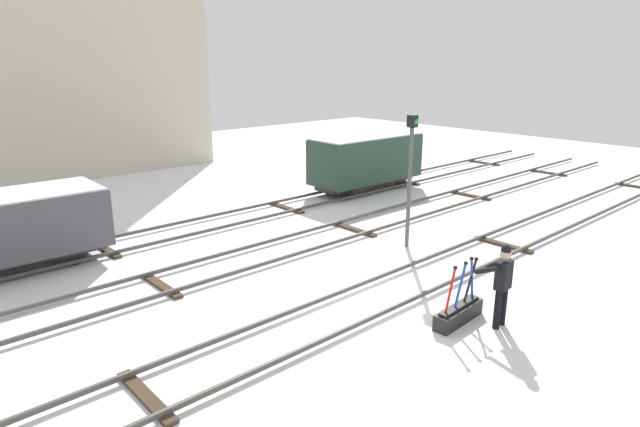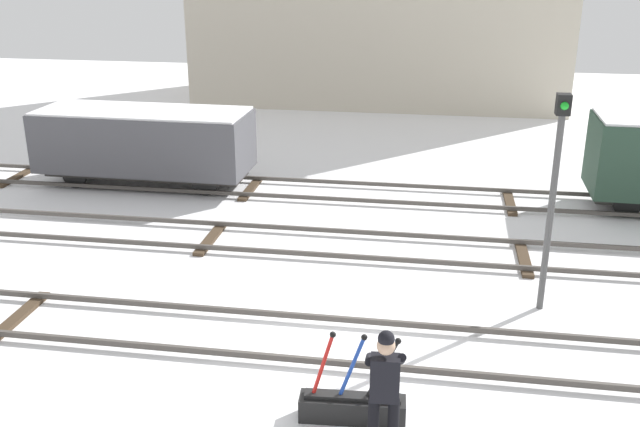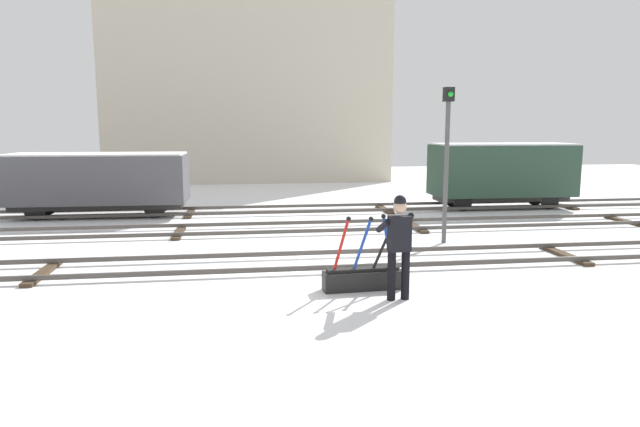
{
  "view_description": "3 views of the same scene",
  "coord_description": "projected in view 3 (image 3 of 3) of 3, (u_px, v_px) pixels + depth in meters",
  "views": [
    {
      "loc": [
        -8.99,
        -7.93,
        5.63
      ],
      "look_at": [
        0.68,
        2.79,
        1.45
      ],
      "focal_mm": 30.13,
      "sensor_mm": 36.0,
      "label": 1
    },
    {
      "loc": [
        1.46,
        -10.68,
        6.4
      ],
      "look_at": [
        -0.72,
        2.74,
        1.37
      ],
      "focal_mm": 40.67,
      "sensor_mm": 36.0,
      "label": 2
    },
    {
      "loc": [
        -1.76,
        -12.14,
        3.06
      ],
      "look_at": [
        0.2,
        1.57,
        0.92
      ],
      "focal_mm": 31.72,
      "sensor_mm": 36.0,
      "label": 3
    }
  ],
  "objects": [
    {
      "name": "switch_lever_frame",
      "position": [
        363.0,
        277.0,
        10.69
      ],
      "size": [
        1.54,
        0.45,
        1.44
      ],
      "rotation": [
        0.0,
        0.0,
        0.06
      ],
      "color": "black",
      "rests_on": "ground_plane"
    },
    {
      "name": "track_siding_far",
      "position": [
        290.0,
        210.0,
        20.31
      ],
      "size": [
        44.0,
        1.94,
        0.18
      ],
      "color": "#4C4742",
      "rests_on": "ground_plane"
    },
    {
      "name": "freight_car_back_track",
      "position": [
        502.0,
        171.0,
        21.23
      ],
      "size": [
        5.23,
        2.09,
        2.44
      ],
      "rotation": [
        0.0,
        0.0,
        -0.02
      ],
      "color": "#2D2B28",
      "rests_on": "ground_plane"
    },
    {
      "name": "perched_bird_roof_right",
      "position": [
        301.0,
        3.0,
        34.0
      ],
      "size": [
        0.25,
        0.27,
        0.13
      ],
      "rotation": [
        0.0,
        0.0,
        5.42
      ],
      "color": "#514C47",
      "rests_on": "apartment_building"
    },
    {
      "name": "rail_worker",
      "position": [
        399.0,
        240.0,
        9.96
      ],
      "size": [
        0.56,
        0.68,
        1.88
      ],
      "rotation": [
        0.0,
        0.0,
        0.06
      ],
      "color": "black",
      "rests_on": "ground_plane"
    },
    {
      "name": "track_siding_near",
      "position": [
        301.0,
        227.0,
        16.71
      ],
      "size": [
        44.0,
        1.94,
        0.18
      ],
      "color": "#4C4742",
      "rests_on": "ground_plane"
    },
    {
      "name": "signal_post",
      "position": [
        447.0,
        150.0,
        14.65
      ],
      "size": [
        0.24,
        0.32,
        4.05
      ],
      "color": "#4C4C4C",
      "rests_on": "ground_plane"
    },
    {
      "name": "apartment_building",
      "position": [
        249.0,
        90.0,
        32.75
      ],
      "size": [
        15.78,
        6.51,
        10.35
      ],
      "color": "beige",
      "rests_on": "ground_plane"
    },
    {
      "name": "freight_car_near_switch",
      "position": [
        98.0,
        180.0,
        19.22
      ],
      "size": [
        5.92,
        2.24,
        2.17
      ],
      "rotation": [
        0.0,
        0.0,
        -0.02
      ],
      "color": "#2D2B28",
      "rests_on": "ground_plane"
    },
    {
      "name": "ground_plane",
      "position": [
        321.0,
        265.0,
        12.59
      ],
      "size": [
        60.0,
        60.0,
        0.0
      ],
      "primitive_type": "plane",
      "color": "white"
    },
    {
      "name": "track_main_line",
      "position": [
        321.0,
        260.0,
        12.57
      ],
      "size": [
        44.0,
        1.94,
        0.18
      ],
      "color": "#4C4742",
      "rests_on": "ground_plane"
    }
  ]
}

